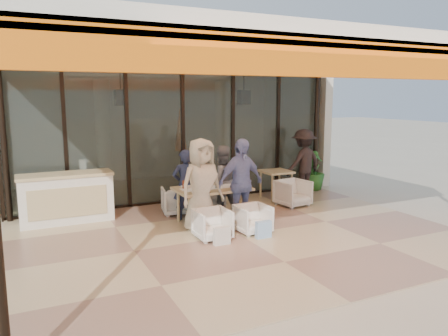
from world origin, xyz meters
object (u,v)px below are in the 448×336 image
at_px(standing_woman, 303,162).
at_px(side_chair, 293,192).
at_px(side_table, 276,175).
at_px(potted_palm, 313,169).
at_px(diner_grey, 221,181).
at_px(diner_cream, 202,186).
at_px(chair_far_left, 177,199).
at_px(diner_periwinkle, 241,183).
at_px(host_counter, 66,198).
at_px(chair_far_right, 212,197).
at_px(chair_near_right, 253,218).
at_px(dining_table, 212,190).
at_px(diner_navy, 185,185).
at_px(chair_near_left, 212,223).

bearing_deg(standing_woman, side_chair, 32.77).
relative_size(side_table, potted_palm, 0.63).
height_order(diner_grey, diner_cream, diner_cream).
relative_size(chair_far_left, side_table, 0.90).
bearing_deg(side_chair, diner_periwinkle, -163.50).
distance_m(chair_far_left, side_chair, 2.75).
bearing_deg(side_chair, host_counter, 161.39).
bearing_deg(chair_far_right, chair_near_right, 111.97).
bearing_deg(chair_near_right, chair_far_left, 111.99).
distance_m(host_counter, standing_woman, 5.95).
relative_size(host_counter, potted_palm, 1.57).
distance_m(dining_table, potted_palm, 4.17).
xyz_separation_m(diner_grey, standing_woman, (2.83, 0.93, 0.10)).
relative_size(chair_far_left, potted_palm, 0.57).
bearing_deg(chair_near_right, potted_palm, 36.20).
bearing_deg(side_chair, chair_far_left, 160.30).
distance_m(host_counter, dining_table, 2.98).
bearing_deg(dining_table, potted_palm, 23.93).
height_order(chair_far_left, diner_navy, diner_navy).
distance_m(host_counter, side_table, 4.98).
height_order(chair_far_left, side_table, side_table).
height_order(chair_near_left, side_table, side_table).
bearing_deg(chair_far_left, dining_table, 124.20).
relative_size(diner_cream, standing_woman, 1.04).
height_order(chair_far_left, chair_near_right, chair_far_left).
relative_size(host_counter, dining_table, 1.23).
distance_m(host_counter, side_chair, 5.05).
distance_m(chair_near_left, diner_cream, 0.78).
bearing_deg(chair_far_right, standing_woman, -149.37).
xyz_separation_m(host_counter, side_chair, (4.97, -0.85, -0.18)).
height_order(chair_far_left, diner_grey, diner_grey).
height_order(chair_near_right, potted_palm, potted_palm).
distance_m(side_chair, standing_woman, 1.45).
relative_size(chair_near_left, chair_near_right, 1.02).
xyz_separation_m(chair_far_left, chair_far_right, (0.84, 0.00, -0.02)).
distance_m(chair_far_left, diner_grey, 1.07).
xyz_separation_m(chair_far_left, chair_near_left, (0.00, -1.90, -0.02)).
relative_size(chair_far_left, diner_cream, 0.37).
xyz_separation_m(chair_far_right, diner_navy, (-0.84, -0.50, 0.44)).
xyz_separation_m(chair_far_right, diner_grey, (0.00, -0.50, 0.46)).
bearing_deg(host_counter, diner_navy, -20.23).
bearing_deg(diner_navy, potted_palm, -163.42).
bearing_deg(dining_table, standing_woman, 22.88).
xyz_separation_m(dining_table, diner_grey, (0.43, 0.44, 0.08)).
relative_size(host_counter, chair_near_left, 2.99).
bearing_deg(potted_palm, diner_grey, -159.76).
bearing_deg(chair_far_left, diner_navy, 100.64).
relative_size(dining_table, chair_near_right, 2.47).
bearing_deg(diner_navy, diner_grey, -179.87).
distance_m(dining_table, chair_near_right, 1.12).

